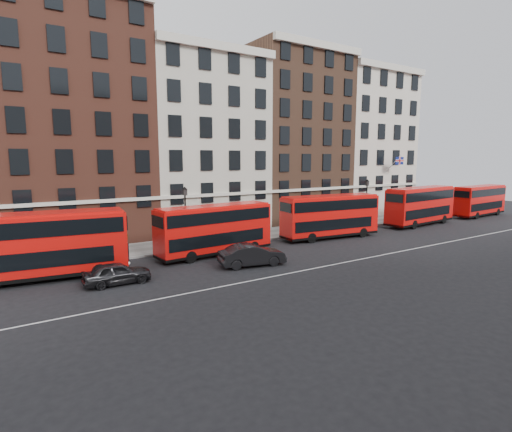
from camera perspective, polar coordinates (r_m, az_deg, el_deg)
ground at (r=31.04m, az=6.49°, el=-6.48°), size 120.00×120.00×0.00m
pavement at (r=39.47m, az=-3.23°, el=-3.13°), size 80.00×5.00×0.15m
kerb at (r=37.36m, az=-1.33°, el=-3.76°), size 80.00×0.30×0.16m
road_centre_line at (r=29.57m, az=8.97°, el=-7.27°), size 70.00×0.12×0.01m
building_terrace at (r=45.17m, az=-8.43°, el=11.21°), size 64.00×11.95×22.00m
bus_a at (r=29.17m, az=-28.59°, el=-3.62°), size 10.79×3.83×4.44m
bus_b at (r=32.54m, az=-5.95°, el=-1.80°), size 9.95×3.07×4.12m
bus_c at (r=39.83m, az=10.51°, el=0.09°), size 10.37×3.61×4.27m
bus_d at (r=50.72m, az=22.41°, el=1.47°), size 10.82×3.38×4.48m
bus_e at (r=61.84m, az=29.30°, el=2.00°), size 10.02×2.94×4.16m
car_rear at (r=26.83m, az=-19.22°, el=-7.72°), size 4.18×1.77×1.41m
car_front at (r=29.50m, az=-0.56°, el=-5.59°), size 5.15×2.65×1.62m
lamp_post_left at (r=34.90m, az=-10.05°, el=0.25°), size 0.44×0.44×5.33m
lamp_post_right at (r=47.75m, az=15.51°, el=2.23°), size 0.44×0.44×5.33m
traffic_light at (r=53.94m, az=20.68°, el=1.99°), size 0.25×0.45×3.27m
iron_railings at (r=41.25m, az=-4.76°, el=-1.83°), size 6.60×0.06×1.00m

